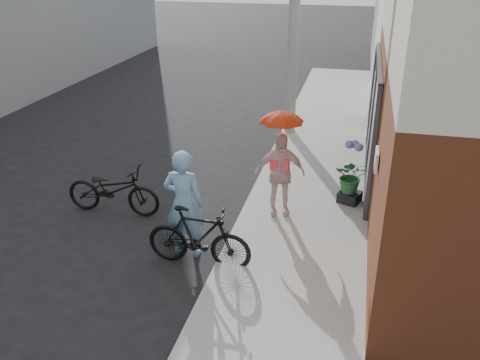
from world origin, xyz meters
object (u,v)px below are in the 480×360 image
(officer, at_px, (184,204))
(bike_right, at_px, (199,238))
(kimono_woman, at_px, (279,174))
(planter, at_px, (350,197))
(bike_left, at_px, (113,190))

(officer, relative_size, bike_right, 1.08)
(bike_right, relative_size, kimono_woman, 1.08)
(officer, relative_size, planter, 4.75)
(kimono_woman, distance_m, planter, 1.63)
(officer, distance_m, bike_right, 0.60)
(planter, bearing_deg, bike_left, -163.76)
(bike_left, xyz_separation_m, kimono_woman, (3.07, 0.51, 0.42))
(bike_left, bearing_deg, officer, -120.58)
(bike_left, distance_m, planter, 4.54)
(bike_left, bearing_deg, kimono_woman, -81.34)
(bike_right, height_order, kimono_woman, kimono_woman)
(bike_left, height_order, bike_right, bike_right)
(officer, relative_size, bike_left, 1.00)
(bike_left, distance_m, kimono_woman, 3.14)
(officer, xyz_separation_m, bike_left, (-1.79, 1.02, -0.43))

